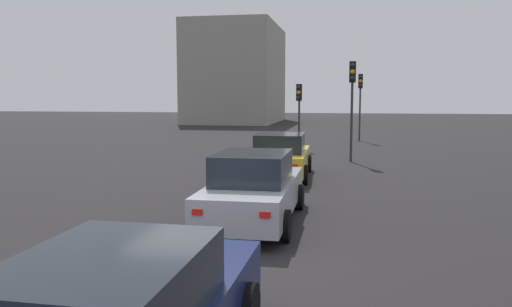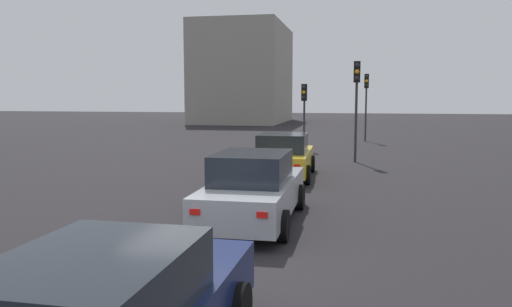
% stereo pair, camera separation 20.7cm
% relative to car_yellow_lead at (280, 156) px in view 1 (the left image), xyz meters
% --- Properties ---
extents(ground_plane, '(160.00, 160.00, 0.20)m').
position_rel_car_yellow_lead_xyz_m(ground_plane, '(-9.41, -0.14, -0.85)').
color(ground_plane, black).
extents(car_yellow_lead, '(4.54, 2.16, 1.56)m').
position_rel_car_yellow_lead_xyz_m(car_yellow_lead, '(0.00, 0.00, 0.00)').
color(car_yellow_lead, gold).
rests_on(car_yellow_lead, ground_plane).
extents(car_silver_second, '(4.74, 1.98, 1.61)m').
position_rel_car_yellow_lead_xyz_m(car_silver_second, '(-6.51, -0.25, 0.02)').
color(car_silver_second, '#A8AAB2').
rests_on(car_silver_second, ground_plane).
extents(traffic_light_near_left, '(0.32, 0.28, 4.26)m').
position_rel_car_yellow_lead_xyz_m(traffic_light_near_left, '(15.39, -3.07, 2.31)').
color(traffic_light_near_left, '#2D2D30').
rests_on(traffic_light_near_left, ground_plane).
extents(traffic_light_near_right, '(0.33, 0.31, 3.51)m').
position_rel_car_yellow_lead_xyz_m(traffic_light_near_right, '(9.71, 0.28, 1.79)').
color(traffic_light_near_right, '#2D2D30').
rests_on(traffic_light_near_right, ground_plane).
extents(traffic_light_far_left, '(0.32, 0.28, 4.34)m').
position_rel_car_yellow_lead_xyz_m(traffic_light_far_left, '(4.75, -2.47, 2.36)').
color(traffic_light_far_left, '#2D2D30').
rests_on(traffic_light_far_left, ground_plane).
extents(building_facade_left, '(14.26, 9.02, 10.59)m').
position_rel_car_yellow_lead_xyz_m(building_facade_left, '(37.99, 9.86, 4.55)').
color(building_facade_left, gray).
rests_on(building_facade_left, ground_plane).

